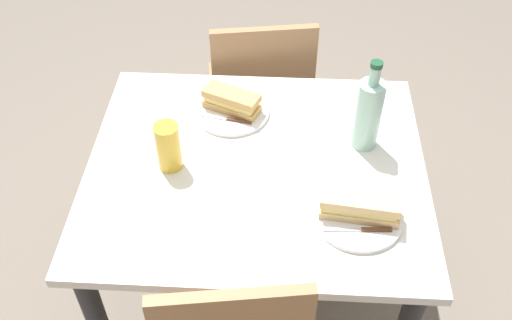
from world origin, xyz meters
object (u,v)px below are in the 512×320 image
(chair_near, at_px, (261,94))
(plate_near, at_px, (358,216))
(knife_far, at_px, (227,119))
(beer_glass, at_px, (168,147))
(knife_near, at_px, (362,230))
(plate_far, at_px, (232,111))
(dining_table, at_px, (256,191))
(baguette_sandwich_far, at_px, (232,101))
(baguette_sandwich_near, at_px, (360,206))
(water_bottle, at_px, (368,113))

(chair_near, relative_size, plate_near, 3.54)
(knife_far, height_order, beer_glass, beer_glass)
(knife_near, height_order, beer_glass, beer_glass)
(beer_glass, bearing_deg, plate_far, -122.73)
(dining_table, bearing_deg, baguette_sandwich_far, -68.82)
(baguette_sandwich_near, distance_m, beer_glass, 0.57)
(chair_near, bearing_deg, plate_near, 110.15)
(dining_table, xyz_separation_m, plate_near, (-0.29, 0.19, 0.13))
(baguette_sandwich_near, bearing_deg, plate_far, -48.15)
(baguette_sandwich_near, bearing_deg, knife_far, -43.56)
(knife_near, relative_size, knife_far, 1.01)
(plate_far, bearing_deg, baguette_sandwich_far, 0.00)
(knife_near, bearing_deg, dining_table, -39.67)
(beer_glass, bearing_deg, water_bottle, -167.51)
(chair_near, height_order, baguette_sandwich_far, chair_near)
(dining_table, height_order, knife_far, knife_far)
(knife_near, bearing_deg, baguette_sandwich_far, -51.20)
(plate_far, bearing_deg, beer_glass, 57.27)
(beer_glass, bearing_deg, baguette_sandwich_near, 162.28)
(water_bottle, bearing_deg, chair_near, -57.02)
(chair_near, xyz_separation_m, plate_far, (0.08, 0.39, 0.24))
(dining_table, distance_m, beer_glass, 0.32)
(plate_near, xyz_separation_m, knife_far, (0.39, -0.37, 0.01))
(chair_near, distance_m, beer_glass, 0.75)
(knife_near, bearing_deg, plate_far, -51.20)
(beer_glass, bearing_deg, knife_near, 157.41)
(knife_far, bearing_deg, baguette_sandwich_near, 136.44)
(water_bottle, bearing_deg, beer_glass, 12.49)
(chair_near, xyz_separation_m, baguette_sandwich_far, (0.08, 0.39, 0.28))
(baguette_sandwich_near, bearing_deg, water_bottle, -96.88)
(plate_near, distance_m, beer_glass, 0.57)
(plate_near, distance_m, baguette_sandwich_near, 0.04)
(chair_near, relative_size, plate_far, 3.54)
(baguette_sandwich_near, xyz_separation_m, baguette_sandwich_far, (0.38, -0.42, 0.00))
(knife_near, xyz_separation_m, beer_glass, (0.54, -0.23, 0.06))
(knife_far, bearing_deg, dining_table, 119.15)
(beer_glass, bearing_deg, chair_near, -110.31)
(chair_near, xyz_separation_m, knife_far, (0.09, 0.45, 0.25))
(knife_far, distance_m, beer_glass, 0.25)
(chair_near, xyz_separation_m, water_bottle, (-0.34, 0.52, 0.36))
(dining_table, xyz_separation_m, knife_far, (0.10, -0.18, 0.14))
(baguette_sandwich_far, bearing_deg, baguette_sandwich_near, 131.85)
(baguette_sandwich_near, distance_m, knife_far, 0.54)
(baguette_sandwich_far, xyz_separation_m, water_bottle, (-0.41, 0.12, 0.07))
(plate_far, xyz_separation_m, beer_glass, (0.16, 0.25, 0.07))
(dining_table, distance_m, plate_far, 0.28)
(dining_table, relative_size, water_bottle, 3.31)
(plate_near, xyz_separation_m, water_bottle, (-0.04, -0.30, 0.11))
(water_bottle, bearing_deg, knife_near, 84.94)
(dining_table, height_order, water_bottle, water_bottle)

